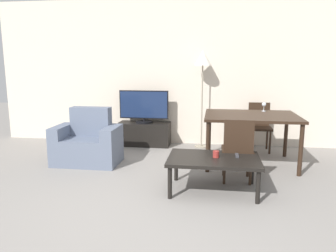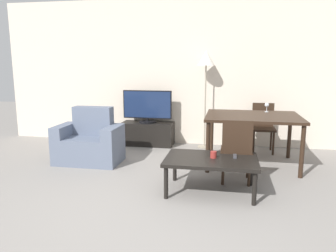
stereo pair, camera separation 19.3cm
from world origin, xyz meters
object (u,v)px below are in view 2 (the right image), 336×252
at_px(dining_chair_far, 263,125).
at_px(floor_lamp, 206,64).
at_px(dining_table, 253,120).
at_px(wine_glass_left, 267,105).
at_px(tv, 147,107).
at_px(tv_stand, 148,134).
at_px(armchair, 90,143).
at_px(remote_primary, 235,156).
at_px(dining_chair_near, 237,148).
at_px(coffee_table, 211,162).
at_px(cup_white_near, 213,155).

relative_size(dining_chair_far, floor_lamp, 0.48).
bearing_deg(dining_table, wine_glass_left, 58.37).
xyz_separation_m(tv, dining_table, (1.85, -0.92, -0.04)).
bearing_deg(dining_chair_far, tv_stand, 178.15).
height_order(tv_stand, floor_lamp, floor_lamp).
xyz_separation_m(armchair, wine_glass_left, (2.71, 0.69, 0.56)).
xyz_separation_m(tv, remote_primary, (1.59, -2.01, -0.30)).
bearing_deg(dining_chair_near, tv_stand, 132.31).
bearing_deg(tv, dining_chair_far, -1.79).
bearing_deg(dining_table, tv, 153.67).
bearing_deg(dining_chair_near, dining_table, 74.22).
relative_size(dining_chair_far, wine_glass_left, 5.76).
distance_m(floor_lamp, remote_primary, 2.34).
bearing_deg(coffee_table, wine_glass_left, 63.81).
bearing_deg(tv, tv_stand, 90.00).
height_order(armchair, dining_chair_near, armchair).
distance_m(dining_table, wine_glass_left, 0.48).
xyz_separation_m(coffee_table, dining_table, (0.54, 1.19, 0.31)).
relative_size(tv_stand, cup_white_near, 12.18).
xyz_separation_m(tv_stand, tv, (-0.00, -0.00, 0.52)).
bearing_deg(tv_stand, wine_glass_left, -14.42).
distance_m(tv_stand, floor_lamp, 1.68).
height_order(dining_chair_far, remote_primary, dining_chair_far).
bearing_deg(wine_glass_left, cup_white_near, -115.67).
bearing_deg(wine_glass_left, tv_stand, 165.58).
distance_m(tv, dining_table, 2.06).
relative_size(dining_table, floor_lamp, 0.78).
distance_m(coffee_table, wine_glass_left, 1.82).
bearing_deg(tv, armchair, -116.91).
distance_m(coffee_table, dining_chair_far, 2.19).
bearing_deg(remote_primary, wine_glass_left, 71.32).
xyz_separation_m(dining_chair_near, cup_white_near, (-0.28, -0.33, -0.01)).
bearing_deg(cup_white_near, floor_lamp, 97.05).
bearing_deg(dining_chair_far, dining_table, -105.78).
bearing_deg(dining_chair_near, dining_chair_far, 74.22).
bearing_deg(tv_stand, tv, -90.00).
distance_m(remote_primary, wine_glass_left, 1.62).
distance_m(armchair, dining_chair_far, 2.96).
xyz_separation_m(dining_chair_far, remote_primary, (-0.50, -1.95, -0.04)).
height_order(coffee_table, remote_primary, remote_primary).
relative_size(coffee_table, dining_table, 0.79).
relative_size(dining_chair_near, wine_glass_left, 5.76).
xyz_separation_m(floor_lamp, wine_glass_left, (1.01, -0.53, -0.64)).
bearing_deg(armchair, dining_table, 7.17).
distance_m(dining_chair_far, wine_glass_left, 0.61).
bearing_deg(dining_table, dining_chair_near, -105.78).
bearing_deg(tv, floor_lamp, -0.04).
bearing_deg(dining_chair_far, tv, 178.21).
distance_m(tv_stand, cup_white_near, 2.50).
distance_m(dining_table, remote_primary, 1.16).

